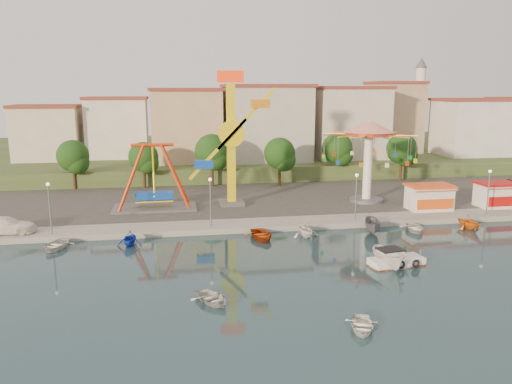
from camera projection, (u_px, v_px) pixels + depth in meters
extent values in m
plane|color=#132634|center=(319.00, 271.00, 41.62)|extent=(200.00, 200.00, 0.00)
cube|color=#9E998E|center=(231.00, 163.00, 101.46)|extent=(200.00, 100.00, 0.60)
cube|color=#4C4944|center=(258.00, 192.00, 70.48)|extent=(90.00, 28.00, 0.01)
cube|color=#384C26|center=(229.00, 154.00, 106.05)|extent=(200.00, 60.00, 3.00)
cube|color=#59595E|center=(155.00, 207.00, 60.85)|extent=(10.00, 5.00, 0.30)
cube|color=#1446B5|center=(155.00, 196.00, 60.56)|extent=(4.50, 1.40, 1.00)
cylinder|color=red|center=(152.00, 145.00, 59.32)|extent=(5.00, 0.40, 0.40)
cube|color=#59595E|center=(232.00, 203.00, 62.88)|extent=(3.00, 3.00, 0.50)
cube|color=yellow|center=(231.00, 146.00, 61.42)|extent=(1.00, 1.00, 15.00)
cube|color=red|center=(230.00, 77.00, 59.76)|extent=(3.20, 0.50, 1.40)
cylinder|color=yellow|center=(232.00, 134.00, 60.35)|extent=(3.20, 0.50, 3.20)
cube|color=yellow|center=(246.00, 119.00, 60.08)|extent=(7.20, 0.35, 7.44)
cube|color=orange|center=(260.00, 104.00, 60.00)|extent=(2.20, 1.20, 1.00)
cylinder|color=#59595E|center=(366.00, 200.00, 64.86)|extent=(4.40, 4.40, 0.40)
cylinder|color=white|center=(368.00, 167.00, 64.00)|extent=(1.10, 1.10, 9.00)
cylinder|color=red|center=(369.00, 134.00, 63.13)|extent=(6.00, 6.00, 0.50)
cone|color=red|center=(369.00, 126.00, 62.95)|extent=(6.40, 6.40, 1.40)
cube|color=white|center=(429.00, 198.00, 60.19)|extent=(5.00, 3.00, 2.80)
cube|color=#E34F14|center=(430.00, 186.00, 59.88)|extent=(5.40, 3.40, 0.25)
cube|color=red|center=(437.00, 191.00, 58.31)|extent=(5.00, 0.77, 0.43)
cube|color=white|center=(498.00, 196.00, 61.68)|extent=(5.00, 3.00, 2.80)
cube|color=#AA0F0D|center=(499.00, 183.00, 61.37)|extent=(5.40, 3.40, 0.25)
cube|color=red|center=(508.00, 189.00, 59.80)|extent=(5.00, 0.77, 0.43)
cylinder|color=#59595E|center=(50.00, 210.00, 49.66)|extent=(0.14, 0.14, 5.00)
cylinder|color=#59595E|center=(211.00, 204.00, 52.26)|extent=(0.14, 0.14, 5.00)
cylinder|color=#59595E|center=(356.00, 198.00, 54.86)|extent=(0.14, 0.14, 5.00)
cylinder|color=#59595E|center=(488.00, 194.00, 57.46)|extent=(0.14, 0.14, 5.00)
cylinder|color=#382314|center=(74.00, 177.00, 72.64)|extent=(0.44, 0.44, 3.60)
sphere|color=black|center=(73.00, 156.00, 72.02)|extent=(4.60, 4.60, 4.60)
cylinder|color=#382314|center=(144.00, 176.00, 73.57)|extent=(0.44, 0.44, 3.40)
sphere|color=black|center=(143.00, 157.00, 72.99)|extent=(4.35, 4.35, 4.35)
cylinder|color=#382314|center=(212.00, 173.00, 74.73)|extent=(0.44, 0.44, 3.92)
sphere|color=black|center=(212.00, 151.00, 74.05)|extent=(5.02, 5.02, 5.02)
cylinder|color=#382314|center=(279.00, 174.00, 74.98)|extent=(0.44, 0.44, 3.66)
sphere|color=black|center=(280.00, 153.00, 74.35)|extent=(4.68, 4.68, 4.68)
cylinder|color=#382314|center=(337.00, 169.00, 79.48)|extent=(0.44, 0.44, 3.80)
sphere|color=black|center=(337.00, 148.00, 78.83)|extent=(4.86, 4.86, 4.86)
cylinder|color=#382314|center=(401.00, 169.00, 79.35)|extent=(0.44, 0.44, 3.77)
sphere|color=black|center=(402.00, 149.00, 78.70)|extent=(4.83, 4.83, 4.83)
cube|color=beige|center=(33.00, 128.00, 78.91)|extent=(9.26, 9.53, 11.87)
cube|color=silver|center=(116.00, 134.00, 86.33)|extent=(12.33, 9.01, 8.63)
cube|color=tan|center=(192.00, 126.00, 88.76)|extent=(11.95, 9.28, 11.23)
cube|color=beige|center=(271.00, 132.00, 88.16)|extent=(12.59, 10.50, 9.20)
cube|color=beige|center=(338.00, 129.00, 93.63)|extent=(10.75, 9.23, 9.24)
cube|color=tan|center=(409.00, 124.00, 93.78)|extent=(12.77, 10.96, 11.21)
cube|color=silver|center=(471.00, 121.00, 94.07)|extent=(8.23, 8.98, 12.36)
cube|color=beige|center=(510.00, 127.00, 101.13)|extent=(11.59, 10.93, 8.76)
cylinder|color=silver|center=(419.00, 110.00, 97.44)|extent=(1.80, 1.80, 16.00)
cylinder|color=#59595E|center=(420.00, 84.00, 96.43)|extent=(2.80, 2.80, 0.30)
cone|color=#59595E|center=(422.00, 63.00, 95.63)|extent=(2.20, 2.20, 2.00)
cube|color=white|center=(396.00, 263.00, 42.77)|extent=(4.99, 2.59, 0.86)
cube|color=red|center=(396.00, 265.00, 42.81)|extent=(4.99, 2.59, 0.15)
cube|color=white|center=(390.00, 255.00, 42.63)|extent=(2.12, 1.73, 0.86)
cube|color=black|center=(390.00, 249.00, 42.53)|extent=(2.34, 1.95, 0.11)
torus|color=black|center=(401.00, 265.00, 41.82)|extent=(0.74, 0.31, 0.72)
torus|color=black|center=(416.00, 264.00, 42.08)|extent=(0.74, 0.31, 0.72)
imported|color=silver|center=(212.00, 298.00, 35.31)|extent=(3.59, 3.95, 0.67)
imported|color=white|center=(362.00, 326.00, 31.26)|extent=(3.05, 3.56, 0.62)
imported|color=silver|center=(388.00, 258.00, 42.23)|extent=(2.06, 4.35, 1.62)
imported|color=white|center=(5.00, 225.00, 50.21)|extent=(5.86, 2.54, 1.68)
imported|color=silver|center=(56.00, 245.00, 47.28)|extent=(3.46, 4.22, 0.76)
imported|color=#1330AD|center=(130.00, 238.00, 48.32)|extent=(2.90, 3.20, 1.47)
imported|color=#B1390E|center=(261.00, 235.00, 50.49)|extent=(3.49, 4.50, 0.86)
imported|color=white|center=(305.00, 229.00, 51.16)|extent=(3.17, 3.50, 1.60)
imported|color=slate|center=(373.00, 226.00, 52.35)|extent=(2.71, 4.37, 1.58)
imported|color=silver|center=(414.00, 228.00, 53.20)|extent=(3.10, 3.90, 0.73)
imported|color=orange|center=(469.00, 222.00, 54.14)|extent=(3.33, 3.61, 1.58)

